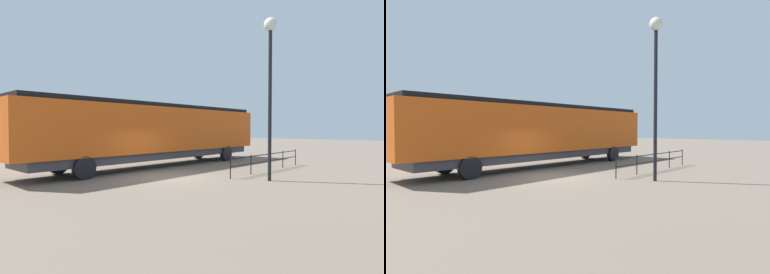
{
  "view_description": "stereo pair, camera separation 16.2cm",
  "coord_description": "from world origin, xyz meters",
  "views": [
    {
      "loc": [
        10.8,
        -10.26,
        2.36
      ],
      "look_at": [
        -0.43,
        2.26,
        1.91
      ],
      "focal_mm": 28.63,
      "sensor_mm": 36.0,
      "label": 1
    },
    {
      "loc": [
        10.92,
        -10.15,
        2.36
      ],
      "look_at": [
        -0.43,
        2.26,
        1.91
      ],
      "focal_mm": 28.63,
      "sensor_mm": 36.0,
      "label": 2
    }
  ],
  "objects": [
    {
      "name": "platform_fence",
      "position": [
        2.55,
        5.37,
        0.67
      ],
      "size": [
        0.05,
        7.45,
        1.03
      ],
      "color": "black",
      "rests_on": "ground_plane"
    },
    {
      "name": "lamp_post",
      "position": [
        4.18,
        2.4,
        5.4
      ],
      "size": [
        0.59,
        0.59,
        7.35
      ],
      "color": "black",
      "rests_on": "ground_plane"
    },
    {
      "name": "ground_plane",
      "position": [
        0.0,
        0.0,
        0.0
      ],
      "size": [
        120.0,
        120.0,
        0.0
      ],
      "primitive_type": "plane",
      "color": "#756656"
    },
    {
      "name": "locomotive",
      "position": [
        -3.72,
        3.06,
        2.21
      ],
      "size": [
        3.0,
        17.61,
        3.9
      ],
      "color": "#D15114",
      "rests_on": "ground_plane"
    }
  ]
}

